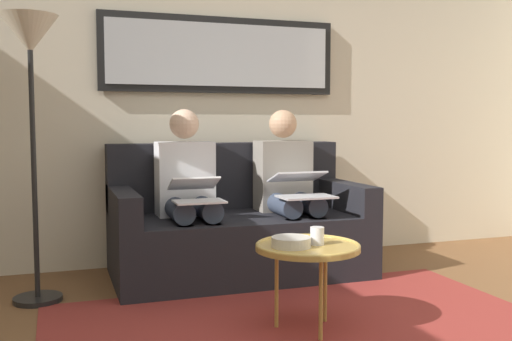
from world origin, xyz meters
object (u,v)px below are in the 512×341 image
Objects in this scene: coffee_table at (308,248)px; bowl at (291,242)px; laptop_white at (196,191)px; cup at (317,236)px; couch at (237,228)px; framed_mirror at (221,55)px; person_left at (288,185)px; laptop_silver at (301,185)px; person_right at (188,189)px; standing_lamp at (31,66)px.

bowl reaches higher than coffee_table.
coffee_table is 1.54× the size of laptop_white.
couch is at bearing -87.72° from cup.
framed_mirror is 19.88× the size of cup.
bowl is at bearing 86.62° from framed_mirror.
couch is 1.23m from cup.
person_left reaches higher than laptop_silver.
person_right is at bearing -90.00° from laptop_white.
couch is at bearing -169.27° from person_right.
laptop_white is at bearing 177.61° from standing_lamp.
person_left is 3.33× the size of laptop_white.
coffee_table is 1.87m from standing_lamp.
cup is at bearing 91.73° from framed_mirror.
coffee_table is 1.35× the size of laptop_silver.
framed_mirror reaches higher than coffee_table.
couch is at bearing -89.98° from coffee_table.
couch is 1.30m from framed_mirror.
laptop_silver reaches higher than cup.
person_left reaches higher than cup.
person_left is 1.84m from standing_lamp.
person_left is 0.72m from person_right.
couch is at bearing -168.46° from standing_lamp.
laptop_silver reaches higher than laptop_white.
framed_mirror reaches higher than cup.
laptop_white is at bearing 62.76° from framed_mirror.
framed_mirror is 1.96m from coffee_table.
laptop_silver is 1.82m from standing_lamp.
bowl is 0.57× the size of laptop_white.
person_right is at bearing 0.00° from person_left.
person_right is at bearing -72.67° from coffee_table.
couch reaches higher than coffee_table.
framed_mirror is 4.59× the size of laptop_silver.
cup is at bearing -177.30° from bowl.
person_left is 0.75m from laptop_white.
laptop_white is 1.21m from standing_lamp.
cup is at bearing 173.42° from coffee_table.
bowl is at bearing 7.35° from coffee_table.
framed_mirror is 1.11m from person_right.
framed_mirror is at bearing -89.99° from coffee_table.
bowl is 0.12× the size of standing_lamp.
laptop_silver is (-0.31, -0.92, 0.15)m from cup.
cup is 0.05× the size of standing_lamp.
laptop_white is (0.72, 0.01, -0.01)m from laptop_silver.
coffee_table is 0.08m from cup.
coffee_table is (-0.00, 1.61, -1.13)m from framed_mirror.
framed_mirror is at bearing -153.34° from standing_lamp.
framed_mirror is 1.93m from cup.
laptop_white is (0.36, 0.31, 0.31)m from couch.
laptop_silver is (-0.00, 0.23, 0.02)m from person_left.
laptop_silver is 0.72m from laptop_white.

